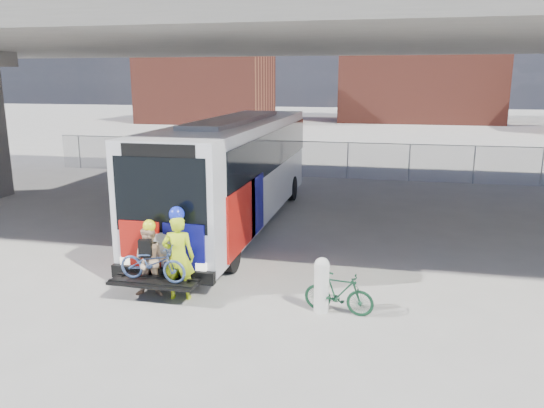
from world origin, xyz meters
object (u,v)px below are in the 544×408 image
(bus, at_px, (235,164))
(bollard, at_px, (322,283))
(cyclist_hivis, at_px, (178,255))
(cyclist_tan, at_px, (151,260))
(bike_parked, at_px, (339,293))

(bus, bearing_deg, bollard, -59.21)
(bollard, distance_m, cyclist_hivis, 3.28)
(cyclist_hivis, bearing_deg, bus, -96.60)
(bollard, bearing_deg, cyclist_tan, -179.94)
(cyclist_tan, bearing_deg, bus, 75.88)
(bus, relative_size, bike_parked, 8.50)
(bus, bearing_deg, cyclist_tan, -91.44)
(bike_parked, bearing_deg, cyclist_tan, 98.32)
(cyclist_hivis, relative_size, bike_parked, 1.43)
(cyclist_tan, bearing_deg, bollard, -12.62)
(bus, xyz_separation_m, bollard, (3.77, -6.33, -1.45))
(bus, xyz_separation_m, cyclist_hivis, (0.52, -6.33, -1.06))
(bike_parked, bearing_deg, cyclist_hivis, 98.27)
(cyclist_hivis, distance_m, cyclist_tan, 0.70)
(cyclist_tan, distance_m, bike_parked, 4.33)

